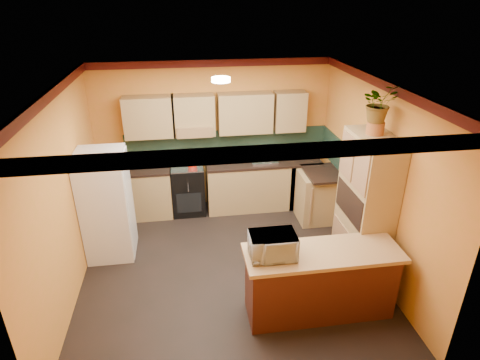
% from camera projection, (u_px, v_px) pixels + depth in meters
% --- Properties ---
extents(room_shell, '(4.24, 4.24, 2.72)m').
position_uv_depth(room_shell, '(226.00, 128.00, 5.35)').
color(room_shell, black).
rests_on(room_shell, ground).
extents(base_cabinets_back, '(3.65, 0.60, 0.88)m').
position_uv_depth(base_cabinets_back, '(222.00, 187.00, 7.42)').
color(base_cabinets_back, tan).
rests_on(base_cabinets_back, ground).
extents(countertop_back, '(3.65, 0.62, 0.04)m').
position_uv_depth(countertop_back, '(222.00, 165.00, 7.23)').
color(countertop_back, black).
rests_on(countertop_back, base_cabinets_back).
extents(stove, '(0.58, 0.58, 0.91)m').
position_uv_depth(stove, '(188.00, 189.00, 7.33)').
color(stove, black).
rests_on(stove, ground).
extents(kettle, '(0.17, 0.17, 0.18)m').
position_uv_depth(kettle, '(192.00, 162.00, 7.07)').
color(kettle, '#AD1A0B').
rests_on(kettle, stove).
extents(sink, '(0.48, 0.40, 0.03)m').
position_uv_depth(sink, '(264.00, 160.00, 7.31)').
color(sink, silver).
rests_on(sink, countertop_back).
extents(base_cabinets_right, '(0.60, 0.80, 0.88)m').
position_uv_depth(base_cabinets_right, '(321.00, 197.00, 7.08)').
color(base_cabinets_right, tan).
rests_on(base_cabinets_right, ground).
extents(countertop_right, '(0.62, 0.80, 0.04)m').
position_uv_depth(countertop_right, '(324.00, 173.00, 6.89)').
color(countertop_right, black).
rests_on(countertop_right, base_cabinets_right).
extents(fridge, '(0.68, 0.66, 1.70)m').
position_uv_depth(fridge, '(106.00, 205.00, 5.97)').
color(fridge, white).
rests_on(fridge, ground).
extents(pantry, '(0.48, 0.90, 2.10)m').
position_uv_depth(pantry, '(365.00, 208.00, 5.48)').
color(pantry, tan).
rests_on(pantry, ground).
extents(fern_pot, '(0.22, 0.22, 0.16)m').
position_uv_depth(fern_pot, '(375.00, 128.00, 5.04)').
color(fern_pot, '#9F5326').
rests_on(fern_pot, pantry).
extents(fern, '(0.47, 0.42, 0.48)m').
position_uv_depth(fern, '(379.00, 103.00, 4.90)').
color(fern, tan).
rests_on(fern, fern_pot).
extents(breakfast_bar, '(1.80, 0.55, 0.88)m').
position_uv_depth(breakfast_bar, '(320.00, 284.00, 4.99)').
color(breakfast_bar, '#461610').
rests_on(breakfast_bar, ground).
extents(bar_top, '(1.90, 0.65, 0.05)m').
position_uv_depth(bar_top, '(323.00, 253.00, 4.79)').
color(bar_top, tan).
rests_on(bar_top, breakfast_bar).
extents(microwave, '(0.54, 0.37, 0.30)m').
position_uv_depth(microwave, '(273.00, 245.00, 4.63)').
color(microwave, white).
rests_on(microwave, bar_top).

